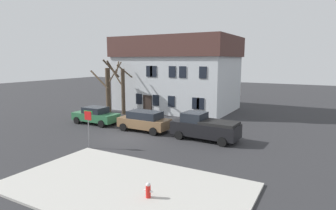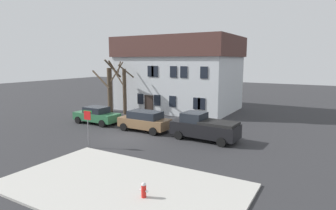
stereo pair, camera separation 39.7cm
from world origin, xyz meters
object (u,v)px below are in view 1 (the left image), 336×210
Objects in this scene: fire_hydrant at (148,190)px; bicycle_leaning at (135,115)px; street_sign_pole at (88,122)px; car_green_sedan at (96,115)px; car_brown_wagon at (144,121)px; tree_bare_near at (108,88)px; building_main at (177,73)px; pickup_truck_black at (205,127)px; tree_bare_mid at (122,88)px.

fire_hydrant is 0.39× the size of bicycle_leaning.
car_green_sedan is at bearing 129.74° from street_sign_pole.
car_green_sedan is 1.00× the size of car_brown_wagon.
tree_bare_near is 1.35× the size of car_brown_wagon.
building_main reaches higher than fire_hydrant.
car_brown_wagon is (2.69, -11.40, -3.54)m from building_main.
pickup_truck_black is 7.61× the size of fire_hydrant.
pickup_truck_black is (8.21, -11.44, -3.46)m from building_main.
street_sign_pole is at bearing -83.30° from building_main.
building_main reaches higher than tree_bare_near.
car_green_sedan is 2.62× the size of bicycle_leaning.
street_sign_pole is 10.60m from bicycle_leaning.
car_green_sedan is at bearing -60.91° from tree_bare_near.
fire_hydrant is at bearing -29.09° from street_sign_pole.
building_main is 8.58m from tree_bare_near.
street_sign_pole is (-6.18, -5.86, 0.87)m from pickup_truck_black.
street_sign_pole is (4.97, -5.98, 1.04)m from car_green_sedan.
fire_hydrant is (13.26, -15.28, -2.46)m from tree_bare_mid.
fire_hydrant is 0.26× the size of street_sign_pole.
building_main is at bearing 114.03° from fire_hydrant.
tree_bare_near reaches higher than pickup_truck_black.
tree_bare_near is 15.19m from pickup_truck_black.
car_green_sedan is (-2.94, -11.33, -3.62)m from building_main.
car_brown_wagon is 12.25m from fire_hydrant.
car_green_sedan is at bearing -81.89° from tree_bare_mid.
car_brown_wagon is at bearing -0.77° from car_green_sedan.
car_brown_wagon is 1.71× the size of street_sign_pole.
building_main is 23.88m from fire_hydrant.
pickup_truck_black is 10.31m from bicycle_leaning.
street_sign_pole reaches higher than fire_hydrant.
street_sign_pole reaches higher than pickup_truck_black.
tree_bare_near is 2.21m from tree_bare_mid.
pickup_truck_black is 3.00× the size of bicycle_leaning.
fire_hydrant is (12.53, -10.18, -0.35)m from car_green_sedan.
tree_bare_near is at bearing 119.09° from car_green_sedan.
tree_bare_near is 8.94× the size of fire_hydrant.
car_brown_wagon is 5.52m from pickup_truck_black.
bicycle_leaning is at bearing 133.84° from car_brown_wagon.
street_sign_pole is at bearing -136.51° from pickup_truck_black.
pickup_truck_black is at bearing 43.49° from street_sign_pole.
car_brown_wagon is (6.35, -5.18, -2.04)m from tree_bare_mid.
tree_bare_mid is 8.62× the size of fire_hydrant.
car_brown_wagon reaches higher than fire_hydrant.
car_brown_wagon is 5.67m from bicycle_leaning.
pickup_truck_black is at bearing 97.80° from fire_hydrant.
tree_bare_mid is (-3.66, -6.23, -1.51)m from building_main.
fire_hydrant is (6.90, -10.11, -0.43)m from car_brown_wagon.
bicycle_leaning is at bearing 108.07° from street_sign_pole.
street_sign_pole reaches higher than car_green_sedan.
street_sign_pole is at bearing -96.34° from car_brown_wagon.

